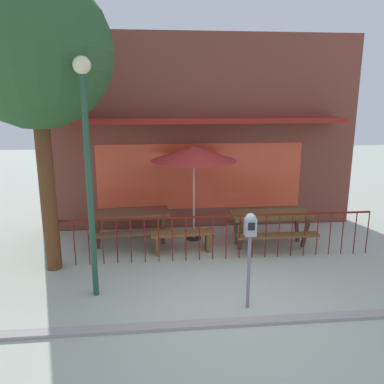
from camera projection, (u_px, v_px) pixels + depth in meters
name	position (u px, v px, depth m)	size (l,w,h in m)	color
ground	(231.00, 307.00, 6.53)	(40.00, 40.00, 0.00)	#A7B2A0
pub_storefront	(200.00, 133.00, 10.17)	(8.11, 1.26, 4.87)	#451710
patio_fence_front	(213.00, 230.00, 8.26)	(6.83, 0.04, 0.97)	maroon
picnic_table_left	(130.00, 219.00, 9.18)	(1.91, 1.51, 0.79)	brown
picnic_table_right	(270.00, 220.00, 9.06)	(1.81, 1.37, 0.79)	brown
patio_umbrella	(194.00, 154.00, 9.11)	(1.98, 1.98, 2.25)	black
patio_bench	(183.00, 237.00, 8.71)	(1.42, 0.43, 0.48)	brown
parking_meter_near	(250.00, 236.00, 6.24)	(0.18, 0.17, 1.61)	slate
street_tree	(35.00, 53.00, 7.00)	(2.76, 2.76, 5.52)	#5A331A
street_lamp	(87.00, 147.00, 6.32)	(0.28, 0.28, 3.98)	#234A34
curb_edge	(237.00, 324.00, 6.05)	(11.35, 0.20, 0.11)	#9C9391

